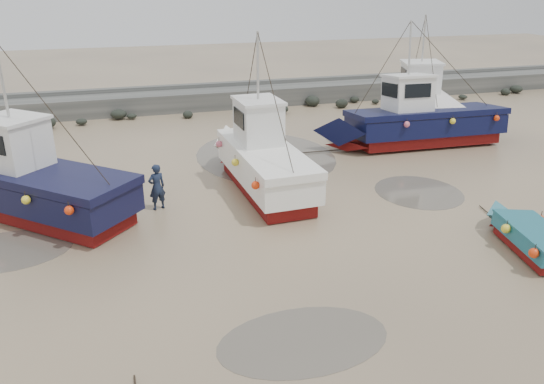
{
  "coord_description": "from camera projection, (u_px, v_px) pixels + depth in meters",
  "views": [
    {
      "loc": [
        -5.36,
        -13.13,
        8.08
      ],
      "look_at": [
        -0.52,
        2.79,
        1.4
      ],
      "focal_mm": 35.0,
      "sensor_mm": 36.0,
      "label": 1
    }
  ],
  "objects": [
    {
      "name": "cabin_boat_3",
      "position": [
        420.0,
        102.0,
        31.46
      ],
      "size": [
        5.3,
        10.0,
        6.22
      ],
      "rotation": [
        0.0,
        0.0,
        -0.32
      ],
      "color": "maroon",
      "rests_on": "ground"
    },
    {
      "name": "seawall",
      "position": [
        197.0,
        100.0,
        35.42
      ],
      "size": [
        60.0,
        4.92,
        1.5
      ],
      "color": "#5F5F5A",
      "rests_on": "ground"
    },
    {
      "name": "cabin_boat_0",
      "position": [
        28.0,
        181.0,
        19.09
      ],
      "size": [
        8.52,
        8.13,
        6.22
      ],
      "rotation": [
        0.0,
        0.0,
        0.82
      ],
      "color": "maroon",
      "rests_on": "ground"
    },
    {
      "name": "person",
      "position": [
        159.0,
        209.0,
        20.09
      ],
      "size": [
        0.75,
        0.61,
        1.78
      ],
      "primitive_type": "imported",
      "rotation": [
        0.0,
        0.0,
        3.46
      ],
      "color": "#19233A",
      "rests_on": "ground"
    },
    {
      "name": "puddle_a",
      "position": [
        303.0,
        340.0,
        12.77
      ],
      "size": [
        4.27,
        4.27,
        0.01
      ],
      "primitive_type": "cylinder",
      "color": "#5A5348",
      "rests_on": "ground"
    },
    {
      "name": "cabin_boat_2",
      "position": [
        415.0,
        121.0,
        27.35
      ],
      "size": [
        11.26,
        3.67,
        6.22
      ],
      "rotation": [
        0.0,
        0.0,
        1.53
      ],
      "color": "maroon",
      "rests_on": "ground"
    },
    {
      "name": "puddle_b",
      "position": [
        419.0,
        192.0,
        21.69
      ],
      "size": [
        3.49,
        3.49,
        0.01
      ],
      "primitive_type": "cylinder",
      "color": "#5A5348",
      "rests_on": "ground"
    },
    {
      "name": "cabin_boat_1",
      "position": [
        261.0,
        156.0,
        21.75
      ],
      "size": [
        2.97,
        9.92,
        6.22
      ],
      "rotation": [
        0.0,
        0.0,
        0.04
      ],
      "color": "maroon",
      "rests_on": "ground"
    },
    {
      "name": "puddle_c",
      "position": [
        6.0,
        251.0,
        16.98
      ],
      "size": [
        4.14,
        4.14,
        0.01
      ],
      "primitive_type": "cylinder",
      "color": "#5A5348",
      "rests_on": "ground"
    },
    {
      "name": "ground",
      "position": [
        315.0,
        265.0,
        16.12
      ],
      "size": [
        120.0,
        120.0,
        0.0
      ],
      "primitive_type": "plane",
      "color": "tan",
      "rests_on": "ground"
    },
    {
      "name": "dinghy_2",
      "position": [
        529.0,
        232.0,
        16.96
      ],
      "size": [
        2.41,
        5.34,
        1.43
      ],
      "rotation": [
        0.0,
        0.0,
        -0.21
      ],
      "color": "maroon",
      "rests_on": "ground"
    },
    {
      "name": "puddle_d",
      "position": [
        265.0,
        156.0,
        26.17
      ],
      "size": [
        6.72,
        6.72,
        0.01
      ],
      "primitive_type": "cylinder",
      "color": "#5A5348",
      "rests_on": "ground"
    }
  ]
}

